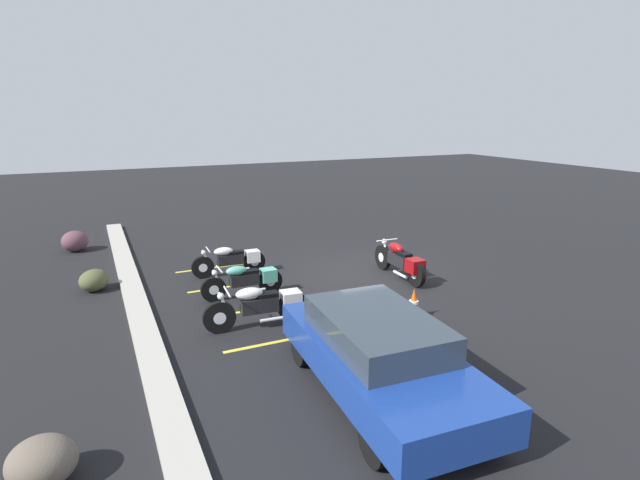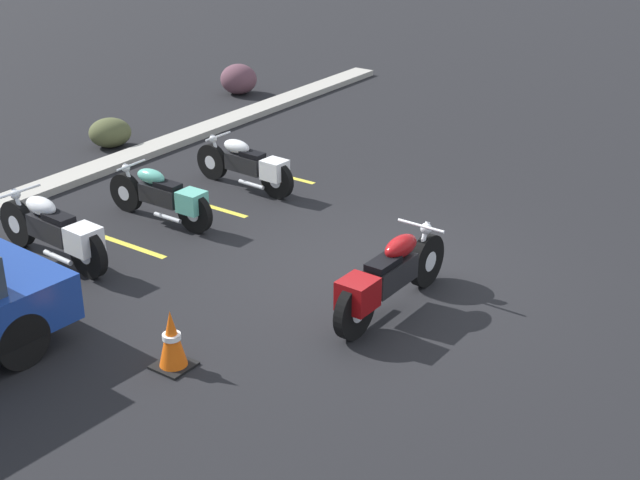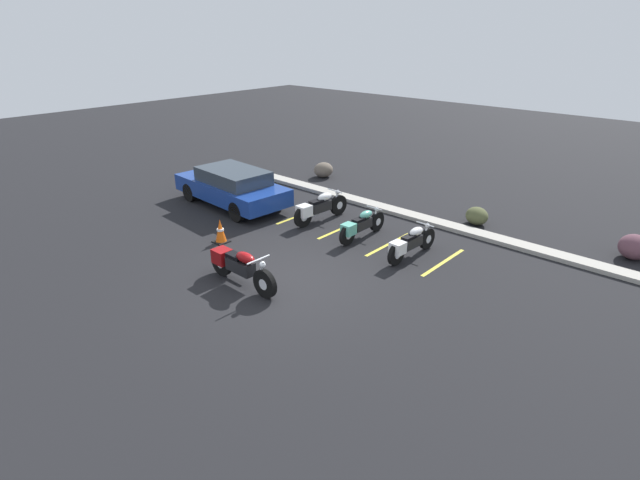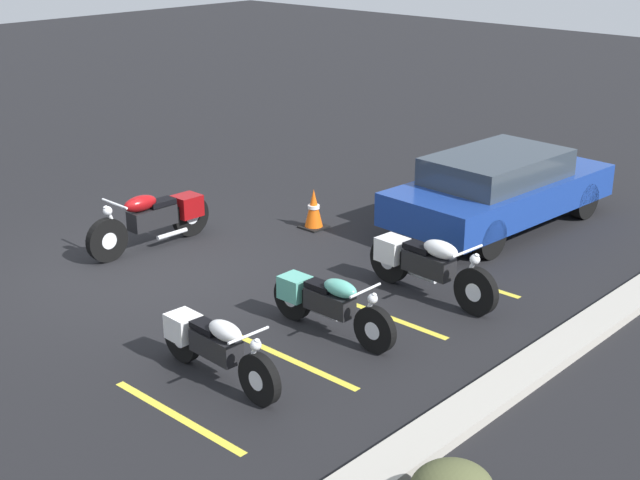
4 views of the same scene
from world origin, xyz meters
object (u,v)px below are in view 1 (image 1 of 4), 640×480
landscape_rock_0 (75,241)px  landscape_rock_2 (94,280)px  parked_bike_2 (233,260)px  motorcycle_maroon_featured (401,261)px  car_blue (379,354)px  parked_bike_0 (262,305)px  landscape_rock_1 (42,462)px  parked_bike_1 (247,280)px  traffic_cone (414,304)px

landscape_rock_0 → landscape_rock_2: landscape_rock_0 is taller
parked_bike_2 → landscape_rock_0: bearing=-45.8°
motorcycle_maroon_featured → car_blue: car_blue is taller
motorcycle_maroon_featured → car_blue: 5.72m
parked_bike_0 → landscape_rock_1: size_ratio=2.78×
car_blue → motorcycle_maroon_featured: bearing=146.0°
parked_bike_1 → landscape_rock_0: (6.15, 3.76, -0.09)m
motorcycle_maroon_featured → landscape_rock_2: motorcycle_maroon_featured is taller
parked_bike_1 → traffic_cone: parked_bike_1 is taller
landscape_rock_1 → parked_bike_1: bearing=-38.8°
car_blue → landscape_rock_1: (0.00, 4.64, -0.38)m
car_blue → landscape_rock_1: 4.65m
car_blue → traffic_cone: 3.15m
parked_bike_1 → landscape_rock_0: bearing=-58.7°
parked_bike_2 → landscape_rock_1: (-6.74, 4.16, -0.12)m
parked_bike_1 → traffic_cone: bearing=135.4°
parked_bike_0 → landscape_rock_1: 4.97m
parked_bike_1 → landscape_rock_0: 7.20m
parked_bike_1 → traffic_cone: 3.98m
motorcycle_maroon_featured → parked_bike_0: size_ratio=1.03×
motorcycle_maroon_featured → landscape_rock_0: 10.25m
parked_bike_1 → car_blue: bearing=97.0°
landscape_rock_1 → car_blue: bearing=-90.0°
landscape_rock_0 → landscape_rock_2: (-4.18, -0.45, -0.06)m
parked_bike_2 → car_blue: bearing=96.7°
parked_bike_0 → car_blue: (-3.19, -0.83, 0.22)m
parked_bike_1 → car_blue: 5.04m
landscape_rock_0 → landscape_rock_1: size_ratio=1.01×
car_blue → landscape_rock_1: car_blue is taller
motorcycle_maroon_featured → parked_bike_0: (-1.35, 4.29, -0.02)m
motorcycle_maroon_featured → parked_bike_1: size_ratio=1.15×
parked_bike_0 → parked_bike_2: bearing=-91.8°
parked_bike_1 → parked_bike_0: bearing=83.3°
parked_bike_1 → landscape_rock_2: (1.97, 3.30, -0.15)m
parked_bike_2 → landscape_rock_0: 5.87m
traffic_cone → car_blue: bearing=134.8°
motorcycle_maroon_featured → landscape_rock_1: (-4.54, 8.10, -0.18)m
motorcycle_maroon_featured → landscape_rock_2: (2.42, 7.39, -0.21)m
landscape_rock_2 → traffic_cone: traffic_cone is taller
motorcycle_maroon_featured → parked_bike_2: 4.52m
parked_bike_1 → car_blue: (-4.99, -0.62, 0.26)m
landscape_rock_1 → traffic_cone: 7.20m
landscape_rock_1 → landscape_rock_2: landscape_rock_1 is taller
landscape_rock_1 → landscape_rock_2: size_ratio=1.04×
traffic_cone → parked_bike_1: bearing=45.5°
motorcycle_maroon_featured → parked_bike_1: bearing=84.6°
motorcycle_maroon_featured → parked_bike_2: bearing=61.7°
landscape_rock_0 → landscape_rock_2: bearing=-173.8°
motorcycle_maroon_featured → traffic_cone: (-2.33, 1.25, -0.16)m
car_blue → landscape_rock_0: size_ratio=5.48×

